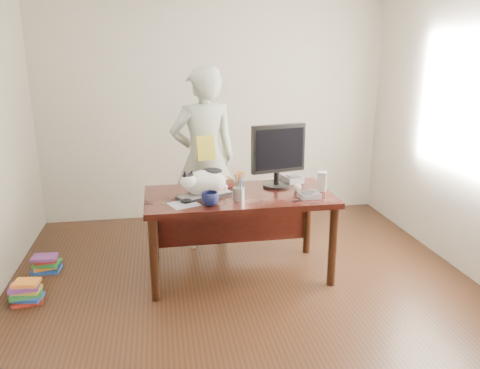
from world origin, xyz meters
name	(u,v)px	position (x,y,z in m)	size (l,w,h in m)	color
room	(254,137)	(0.00, 0.00, 1.35)	(4.50, 4.50, 4.50)	black
desk	(237,207)	(0.00, 0.68, 0.60)	(1.60, 0.80, 0.75)	black
keyboard	(205,195)	(-0.29, 0.57, 0.76)	(0.50, 0.36, 0.03)	black
cat	(203,182)	(-0.31, 0.57, 0.88)	(0.44, 0.35, 0.26)	white
monitor	(278,152)	(0.38, 0.75, 1.07)	(0.50, 0.29, 0.57)	black
pen_cup	(239,192)	(-0.03, 0.43, 0.82)	(0.10, 0.10, 0.25)	#98999E
mousepad	(184,204)	(-0.48, 0.40, 0.75)	(0.27, 0.26, 0.00)	#B1B5BE
mouse	(186,201)	(-0.46, 0.42, 0.77)	(0.12, 0.09, 0.04)	black
coffee_mug	(210,199)	(-0.28, 0.35, 0.80)	(0.14, 0.14, 0.11)	black
phone	(310,195)	(0.57, 0.40, 0.78)	(0.18, 0.16, 0.08)	slate
speaker	(322,181)	(0.73, 0.58, 0.83)	(0.10, 0.11, 0.17)	#A3A4A6
baseball	(298,187)	(0.52, 0.60, 0.78)	(0.07, 0.07, 0.07)	white
book_stack	(220,182)	(-0.13, 0.88, 0.79)	(0.26, 0.23, 0.08)	#4F1815
calculator	(292,179)	(0.56, 0.90, 0.78)	(0.20, 0.23, 0.06)	slate
person	(204,159)	(-0.23, 1.31, 0.91)	(0.66, 0.43, 1.81)	silver
held_book	(206,148)	(-0.23, 1.14, 1.05)	(0.19, 0.13, 0.24)	gold
book_pile_a	(27,292)	(-1.75, 0.40, 0.09)	(0.27, 0.22, 0.18)	#A02016
book_pile_b	(46,264)	(-1.72, 0.95, 0.07)	(0.26, 0.20, 0.15)	#1A43A1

